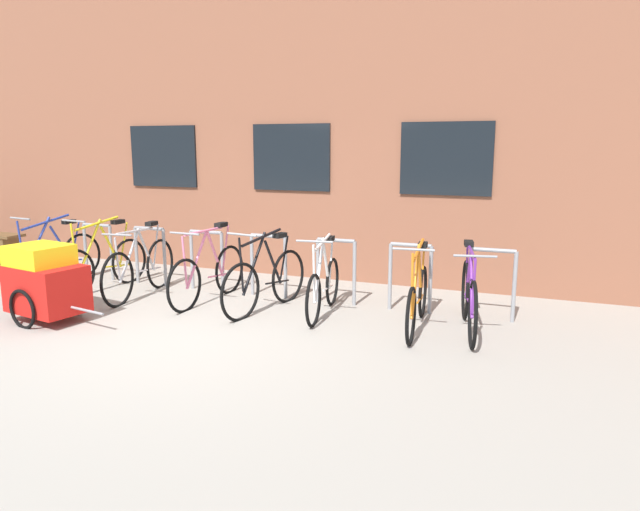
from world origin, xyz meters
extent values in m
plane|color=#9E998E|center=(0.00, 0.00, 0.00)|extent=(42.00, 42.00, 0.00)
cube|color=brown|center=(0.00, 6.68, 2.87)|extent=(28.00, 6.95, 5.75)
cube|color=black|center=(-2.40, 3.18, 1.90)|extent=(1.30, 0.04, 1.03)
cube|color=black|center=(0.00, 3.18, 1.90)|extent=(1.30, 0.04, 1.03)
cube|color=black|center=(2.40, 3.18, 1.90)|extent=(1.30, 0.04, 1.03)
cylinder|color=gray|center=(-3.04, 1.90, 0.43)|extent=(0.05, 0.05, 0.86)
cylinder|color=gray|center=(-2.52, 1.90, 0.43)|extent=(0.05, 0.05, 0.86)
cylinder|color=gray|center=(-2.78, 1.90, 0.86)|extent=(0.52, 0.05, 0.05)
cylinder|color=gray|center=(-2.04, 1.90, 0.43)|extent=(0.05, 0.05, 0.86)
cylinder|color=gray|center=(-1.52, 1.90, 0.43)|extent=(0.05, 0.05, 0.86)
cylinder|color=gray|center=(-1.78, 1.90, 0.86)|extent=(0.52, 0.05, 0.05)
cylinder|color=gray|center=(-1.04, 1.90, 0.43)|extent=(0.05, 0.05, 0.86)
cylinder|color=gray|center=(-0.52, 1.90, 0.43)|extent=(0.05, 0.05, 0.86)
cylinder|color=gray|center=(-0.78, 1.90, 0.86)|extent=(0.52, 0.05, 0.05)
cylinder|color=gray|center=(-0.04, 1.90, 0.43)|extent=(0.05, 0.05, 0.86)
cylinder|color=gray|center=(0.48, 1.90, 0.43)|extent=(0.05, 0.05, 0.86)
cylinder|color=gray|center=(0.22, 1.90, 0.86)|extent=(0.52, 0.05, 0.05)
cylinder|color=gray|center=(0.96, 1.90, 0.43)|extent=(0.05, 0.05, 0.86)
cylinder|color=gray|center=(1.48, 1.90, 0.43)|extent=(0.05, 0.05, 0.86)
cylinder|color=gray|center=(1.22, 1.90, 0.86)|extent=(0.52, 0.05, 0.05)
cylinder|color=gray|center=(1.96, 1.90, 0.43)|extent=(0.05, 0.05, 0.86)
cylinder|color=gray|center=(2.48, 1.90, 0.43)|extent=(0.05, 0.05, 0.86)
cylinder|color=gray|center=(2.22, 1.90, 0.86)|extent=(0.52, 0.05, 0.05)
cylinder|color=gray|center=(2.96, 1.90, 0.43)|extent=(0.05, 0.05, 0.86)
cylinder|color=gray|center=(3.48, 1.90, 0.43)|extent=(0.05, 0.05, 0.86)
cylinder|color=gray|center=(3.22, 1.90, 0.86)|extent=(0.52, 0.05, 0.05)
torus|color=black|center=(-3.10, 1.87, 0.35)|extent=(0.14, 0.73, 0.73)
torus|color=black|center=(-3.24, 0.85, 0.35)|extent=(0.14, 0.73, 0.73)
cylinder|color=#233893|center=(-3.20, 1.13, 0.66)|extent=(0.10, 0.50, 0.75)
cylinder|color=#233893|center=(-3.15, 1.52, 0.59)|extent=(0.08, 0.37, 0.61)
cylinder|color=#233893|center=(-3.18, 1.29, 0.96)|extent=(0.14, 0.80, 0.17)
cylinder|color=#233893|center=(-3.13, 1.61, 0.32)|extent=(0.09, 0.52, 0.08)
cylinder|color=#233893|center=(-3.11, 1.78, 0.62)|extent=(0.05, 0.20, 0.55)
cylinder|color=#233893|center=(-3.23, 0.87, 0.69)|extent=(0.04, 0.08, 0.69)
cube|color=black|center=(-3.12, 1.69, 0.92)|extent=(0.13, 0.21, 0.06)
cylinder|color=gray|center=(-3.23, 0.90, 1.06)|extent=(0.44, 0.08, 0.03)
torus|color=black|center=(-1.54, 1.81, 0.35)|extent=(0.13, 0.74, 0.74)
torus|color=black|center=(-1.40, 0.73, 0.35)|extent=(0.13, 0.74, 0.74)
cylinder|color=#B7B7BC|center=(-1.44, 1.02, 0.61)|extent=(0.10, 0.52, 0.64)
cylinder|color=#B7B7BC|center=(-1.49, 1.45, 0.62)|extent=(0.08, 0.40, 0.67)
cylinder|color=#B7B7BC|center=(-1.46, 1.20, 0.93)|extent=(0.14, 0.86, 0.07)
cylinder|color=#B7B7BC|center=(-1.50, 1.54, 0.32)|extent=(0.09, 0.55, 0.08)
cylinder|color=#B7B7BC|center=(-1.52, 1.72, 0.65)|extent=(0.05, 0.20, 0.61)
cylinder|color=#B7B7BC|center=(-1.40, 0.75, 0.63)|extent=(0.04, 0.08, 0.56)
cube|color=black|center=(-1.51, 1.63, 0.98)|extent=(0.12, 0.21, 0.06)
cylinder|color=gray|center=(-1.41, 0.78, 0.94)|extent=(0.44, 0.08, 0.03)
torus|color=black|center=(2.92, 1.88, 0.35)|extent=(0.19, 0.73, 0.74)
torus|color=black|center=(3.13, 0.83, 0.35)|extent=(0.19, 0.73, 0.74)
cylinder|color=#722D99|center=(3.07, 1.12, 0.61)|extent=(0.14, 0.51, 0.66)
cylinder|color=#722D99|center=(2.99, 1.53, 0.61)|extent=(0.11, 0.38, 0.65)
cylinder|color=#722D99|center=(3.04, 1.29, 0.93)|extent=(0.21, 0.82, 0.04)
cylinder|color=#722D99|center=(2.97, 1.62, 0.32)|extent=(0.13, 0.53, 0.08)
cylinder|color=#722D99|center=(2.94, 1.79, 0.64)|extent=(0.06, 0.20, 0.59)
cylinder|color=#722D99|center=(3.13, 0.86, 0.64)|extent=(0.04, 0.08, 0.59)
cube|color=black|center=(2.95, 1.70, 0.96)|extent=(0.14, 0.22, 0.06)
cylinder|color=gray|center=(3.12, 0.88, 0.96)|extent=(0.44, 0.12, 0.03)
torus|color=black|center=(-0.40, 1.90, 0.33)|extent=(0.07, 0.71, 0.70)
torus|color=black|center=(-0.44, 0.84, 0.33)|extent=(0.07, 0.71, 0.70)
cylinder|color=pink|center=(-0.43, 1.13, 0.63)|extent=(0.06, 0.51, 0.71)
cylinder|color=pink|center=(-0.41, 1.54, 0.63)|extent=(0.05, 0.38, 0.71)
cylinder|color=pink|center=(-0.42, 1.30, 0.97)|extent=(0.07, 0.83, 0.04)
cylinder|color=pink|center=(-0.41, 1.63, 0.31)|extent=(0.04, 0.53, 0.07)
cylinder|color=pink|center=(-0.40, 1.81, 0.65)|extent=(0.03, 0.20, 0.65)
cylinder|color=pink|center=(-0.44, 0.87, 0.65)|extent=(0.03, 0.08, 0.64)
cube|color=black|center=(-0.41, 1.72, 1.01)|extent=(0.11, 0.20, 0.06)
cylinder|color=gray|center=(-0.44, 0.89, 1.00)|extent=(0.44, 0.04, 0.03)
torus|color=black|center=(1.18, 1.87, 0.30)|extent=(0.12, 0.64, 0.64)
torus|color=black|center=(1.31, 0.90, 0.30)|extent=(0.12, 0.64, 0.64)
cylinder|color=silver|center=(1.27, 1.17, 0.61)|extent=(0.10, 0.47, 0.73)
cylinder|color=silver|center=(1.23, 1.54, 0.57)|extent=(0.08, 0.34, 0.64)
cylinder|color=silver|center=(1.25, 1.32, 0.92)|extent=(0.13, 0.75, 0.12)
cylinder|color=silver|center=(1.21, 1.63, 0.28)|extent=(0.09, 0.49, 0.07)
cylinder|color=silver|center=(1.19, 1.78, 0.59)|extent=(0.05, 0.20, 0.59)
cylinder|color=silver|center=(1.31, 0.92, 0.63)|extent=(0.04, 0.08, 0.67)
cube|color=black|center=(1.21, 1.69, 0.91)|extent=(0.12, 0.21, 0.06)
cylinder|color=gray|center=(1.30, 0.95, 0.99)|extent=(0.44, 0.08, 0.03)
torus|color=black|center=(2.41, 1.79, 0.30)|extent=(0.10, 0.64, 0.64)
torus|color=black|center=(2.51, 0.70, 0.30)|extent=(0.10, 0.64, 0.64)
cylinder|color=orange|center=(2.48, 1.00, 0.62)|extent=(0.08, 0.53, 0.75)
cylinder|color=orange|center=(2.45, 1.43, 0.57)|extent=(0.07, 0.40, 0.65)
cylinder|color=orange|center=(2.47, 1.18, 0.94)|extent=(0.11, 0.87, 0.13)
cylinder|color=orange|center=(2.44, 1.52, 0.28)|extent=(0.07, 0.55, 0.07)
cylinder|color=orange|center=(2.42, 1.70, 0.59)|extent=(0.04, 0.20, 0.60)
cylinder|color=orange|center=(2.51, 0.73, 0.64)|extent=(0.03, 0.08, 0.68)
cube|color=black|center=(2.43, 1.61, 0.92)|extent=(0.12, 0.21, 0.06)
cylinder|color=gray|center=(2.51, 0.75, 1.01)|extent=(0.44, 0.07, 0.03)
torus|color=black|center=(-2.16, 1.88, 0.33)|extent=(0.10, 0.70, 0.70)
torus|color=black|center=(-2.26, 0.86, 0.33)|extent=(0.10, 0.70, 0.70)
cylinder|color=yellow|center=(-2.23, 1.14, 0.66)|extent=(0.08, 0.49, 0.78)
cylinder|color=yellow|center=(-2.20, 1.54, 0.61)|extent=(0.07, 0.37, 0.67)
cylinder|color=yellow|center=(-2.22, 1.31, 0.99)|extent=(0.11, 0.80, 0.14)
cylinder|color=yellow|center=(-2.19, 1.63, 0.31)|extent=(0.07, 0.51, 0.07)
cylinder|color=yellow|center=(-2.17, 1.79, 0.63)|extent=(0.04, 0.20, 0.61)
cylinder|color=yellow|center=(-2.25, 0.89, 0.68)|extent=(0.03, 0.08, 0.71)
cube|color=black|center=(-2.18, 1.70, 0.96)|extent=(0.12, 0.21, 0.06)
cylinder|color=gray|center=(-2.25, 0.91, 1.07)|extent=(0.44, 0.07, 0.03)
torus|color=black|center=(0.58, 1.77, 0.34)|extent=(0.17, 0.72, 0.73)
torus|color=black|center=(0.40, 0.79, 0.34)|extent=(0.17, 0.72, 0.73)
cylinder|color=black|center=(0.45, 1.06, 0.65)|extent=(0.12, 0.48, 0.74)
cylinder|color=black|center=(0.52, 1.44, 0.60)|extent=(0.10, 0.35, 0.63)
cylinder|color=black|center=(0.48, 1.22, 0.96)|extent=(0.17, 0.77, 0.14)
cylinder|color=black|center=(0.54, 1.53, 0.32)|extent=(0.11, 0.50, 0.08)
cylinder|color=black|center=(0.57, 1.68, 0.62)|extent=(0.06, 0.20, 0.57)
cylinder|color=black|center=(0.41, 0.81, 0.68)|extent=(0.04, 0.08, 0.67)
cube|color=black|center=(0.55, 1.60, 0.93)|extent=(0.13, 0.21, 0.06)
cylinder|color=gray|center=(0.41, 0.83, 1.04)|extent=(0.44, 0.10, 0.03)
cube|color=red|center=(-1.74, -0.11, 0.40)|extent=(0.99, 0.74, 0.56)
cube|color=yellow|center=(-1.83, -0.09, 0.80)|extent=(0.76, 0.68, 0.24)
torus|color=black|center=(-1.68, 0.22, 0.22)|extent=(0.48, 0.12, 0.48)
torus|color=black|center=(-1.79, -0.43, 0.22)|extent=(0.48, 0.12, 0.48)
cylinder|color=gray|center=(-1.02, -0.23, 0.23)|extent=(0.55, 0.12, 0.03)
cube|color=brown|center=(-5.23, 2.36, 0.23)|extent=(0.08, 0.36, 0.45)
camera|label=1|loc=(3.79, -5.16, 2.09)|focal=32.48mm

